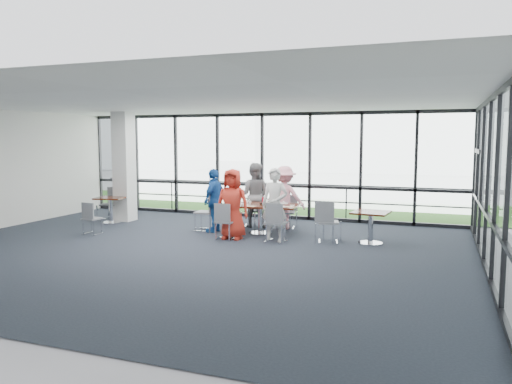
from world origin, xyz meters
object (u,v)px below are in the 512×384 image
(chair_main_fl, at_px, (252,211))
(chair_spare_la, at_px, (92,219))
(structural_column, at_px, (124,167))
(chair_main_nr, at_px, (276,223))
(diner_near_right, at_px, (275,205))
(chair_spare_r, at_px, (328,222))
(side_table_right, at_px, (371,217))
(diner_far_right, at_px, (285,197))
(chair_main_end, at_px, (205,212))
(side_table_left, at_px, (111,202))
(main_table, at_px, (260,209))
(diner_near_left, at_px, (232,204))
(diner_far_left, at_px, (254,195))
(diner_end, at_px, (215,200))
(chair_main_fr, at_px, (287,212))
(chair_main_nl, at_px, (226,222))
(chair_spare_lb, at_px, (109,204))

(chair_main_fl, bearing_deg, chair_spare_la, 20.37)
(structural_column, distance_m, chair_main_nr, 5.49)
(diner_near_right, bearing_deg, chair_spare_r, 14.41)
(side_table_right, bearing_deg, chair_main_nr, -164.66)
(diner_far_right, bearing_deg, chair_spare_r, 134.49)
(structural_column, xyz_separation_m, chair_spare_r, (6.33, -1.05, -1.12))
(diner_near_right, distance_m, chair_main_end, 2.27)
(chair_spare_la, bearing_deg, chair_spare_r, 16.04)
(side_table_left, bearing_deg, main_table, -0.62)
(diner_near_left, relative_size, chair_main_nr, 1.85)
(structural_column, height_order, side_table_right, structural_column)
(diner_far_left, bearing_deg, chair_spare_r, 145.04)
(diner_far_right, bearing_deg, chair_main_end, 26.18)
(diner_far_left, distance_m, diner_far_right, 0.85)
(diner_end, xyz_separation_m, chair_spare_r, (3.07, -0.32, -0.35))
(diner_near_right, height_order, diner_far_right, diner_near_right)
(diner_far_right, relative_size, chair_main_fl, 1.95)
(chair_spare_r, bearing_deg, chair_main_fl, 135.78)
(side_table_right, xyz_separation_m, diner_far_left, (-3.29, 1.15, 0.26))
(diner_far_right, distance_m, chair_main_nr, 1.87)
(diner_far_left, relative_size, chair_main_fr, 2.03)
(chair_main_end, bearing_deg, structural_column, -106.41)
(side_table_right, height_order, diner_near_right, diner_near_right)
(diner_far_left, xyz_separation_m, diner_end, (-0.73, -1.00, -0.06))
(chair_main_end, bearing_deg, chair_spare_la, -62.87)
(chair_spare_r, bearing_deg, diner_far_left, 136.94)
(diner_near_right, bearing_deg, side_table_left, 171.67)
(chair_main_nl, xyz_separation_m, chair_main_fl, (-0.05, 1.96, 0.00))
(diner_far_left, relative_size, diner_far_right, 1.04)
(diner_near_left, height_order, diner_near_right, diner_near_right)
(chair_spare_lb, bearing_deg, chair_spare_r, 156.51)
(structural_column, distance_m, chair_spare_r, 6.51)
(chair_main_fr, bearing_deg, chair_main_nl, 52.85)
(diner_near_left, height_order, chair_main_fl, diner_near_left)
(side_table_left, distance_m, chair_main_nr, 5.37)
(chair_spare_la, bearing_deg, chair_main_nr, 13.83)
(side_table_left, bearing_deg, chair_spare_lb, 131.57)
(structural_column, height_order, chair_spare_lb, structural_column)
(chair_main_end, bearing_deg, chair_main_fr, 115.63)
(diner_end, distance_m, chair_spare_la, 3.13)
(chair_main_fl, bearing_deg, diner_far_right, 160.26)
(diner_near_left, xyz_separation_m, chair_main_nr, (1.11, -0.02, -0.39))
(chair_main_nl, relative_size, chair_main_nr, 0.94)
(structural_column, distance_m, chair_main_end, 3.24)
(diner_end, height_order, chair_main_nl, diner_end)
(chair_spare_lb, height_order, chair_spare_r, chair_spare_r)
(chair_main_nl, height_order, chair_spare_r, chair_spare_r)
(diner_end, bearing_deg, chair_main_end, -95.20)
(diner_near_right, distance_m, chair_spare_la, 4.70)
(main_table, xyz_separation_m, diner_near_left, (-0.40, -0.86, 0.22))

